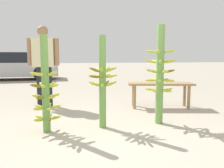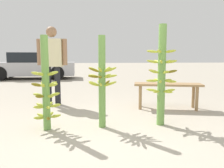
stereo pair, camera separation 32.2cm
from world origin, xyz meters
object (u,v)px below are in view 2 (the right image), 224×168
object	(u,v)px
banana_stalk_center	(102,81)
market_bench	(167,88)
vendor_person	(52,59)
parked_car	(34,66)
banana_stalk_left	(46,87)
banana_stalk_right	(162,75)

from	to	relation	value
banana_stalk_center	market_bench	xyz separation A→B (m)	(1.39, 1.01, -0.26)
market_bench	banana_stalk_center	bearing A→B (deg)	-129.92
vendor_person	market_bench	xyz separation A→B (m)	(2.32, -0.70, -0.57)
parked_car	banana_stalk_left	bearing A→B (deg)	-167.58
banana_stalk_right	vendor_person	world-z (taller)	vendor_person
banana_stalk_left	banana_stalk_right	world-z (taller)	banana_stalk_right
banana_stalk_left	banana_stalk_center	distance (m)	0.79
market_bench	parked_car	size ratio (longest dim) A/B	0.34
banana_stalk_right	market_bench	size ratio (longest dim) A/B	1.10
banana_stalk_left	banana_stalk_right	distance (m)	1.69
banana_stalk_right	vendor_person	bearing A→B (deg)	136.86
banana_stalk_left	banana_stalk_center	xyz separation A→B (m)	(0.79, 0.01, 0.08)
banana_stalk_left	banana_stalk_center	world-z (taller)	banana_stalk_center
banana_stalk_left	market_bench	bearing A→B (deg)	25.13
parked_car	market_bench	bearing A→B (deg)	-150.51
banana_stalk_center	market_bench	size ratio (longest dim) A/B	0.98
vendor_person	banana_stalk_right	bearing A→B (deg)	144.86
banana_stalk_left	banana_stalk_right	xyz separation A→B (m)	(1.68, 0.01, 0.16)
market_bench	vendor_person	bearing A→B (deg)	177.39
banana_stalk_right	vendor_person	distance (m)	2.51
banana_stalk_left	parked_car	size ratio (longest dim) A/B	0.33
banana_stalk_center	parked_car	size ratio (longest dim) A/B	0.33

